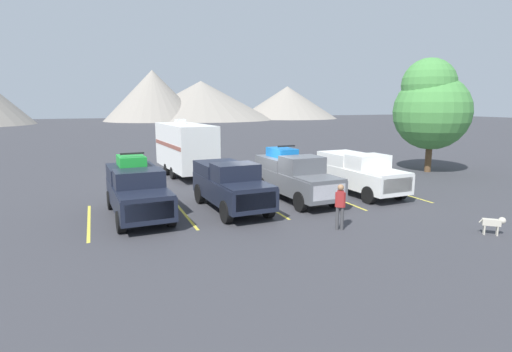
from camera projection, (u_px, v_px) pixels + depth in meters
ground_plane at (260, 202)px, 19.69m from camera, size 240.00×240.00×0.00m
pickup_truck_a at (137, 189)px, 17.12m from camera, size 2.37×5.65×2.61m
pickup_truck_b at (230, 184)px, 18.18m from camera, size 2.34×5.44×2.16m
pickup_truck_c at (294, 175)px, 20.04m from camera, size 2.28×5.71×2.62m
pickup_truck_d at (359, 172)px, 21.35m from camera, size 2.39×5.43×2.14m
lot_stripe_a at (89, 222)px, 16.43m from camera, size 0.12×5.50×0.01m
lot_stripe_b at (183, 212)px, 17.83m from camera, size 0.12×5.50×0.01m
lot_stripe_c at (264, 204)px, 19.22m from camera, size 0.12×5.50×0.01m
lot_stripe_d at (334, 198)px, 20.62m from camera, size 0.12×5.50×0.01m
lot_stripe_e at (394, 192)px, 22.01m from camera, size 0.12×5.50×0.01m
camper_trailer_a at (185, 146)px, 26.49m from camera, size 2.87×7.87×3.67m
person_a at (340, 204)px, 15.23m from camera, size 0.34×0.31×1.75m
dog at (495, 223)px, 14.67m from camera, size 0.70×0.63×0.69m
tree_a at (431, 105)px, 27.54m from camera, size 5.10×5.10×7.69m
mountain_ridge at (106, 96)px, 103.21m from camera, size 144.26×47.02×16.62m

